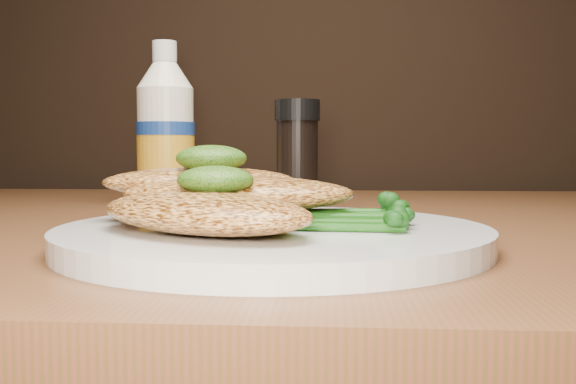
{
  "coord_description": "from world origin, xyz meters",
  "views": [
    {
      "loc": [
        0.1,
        0.4,
        0.82
      ],
      "look_at": [
        0.07,
        0.85,
        0.79
      ],
      "focal_mm": 41.1,
      "sensor_mm": 36.0,
      "label": 1
    }
  ],
  "objects": [
    {
      "name": "chicken_back",
      "position": [
        -0.0,
        0.89,
        0.79
      ],
      "size": [
        0.16,
        0.11,
        0.02
      ],
      "primitive_type": "ellipsoid",
      "rotation": [
        0.0,
        0.0,
        0.25
      ],
      "color": "#DE9646",
      "rests_on": "plate"
    },
    {
      "name": "plate",
      "position": [
        0.06,
        0.85,
        0.76
      ],
      "size": [
        0.3,
        0.3,
        0.02
      ],
      "primitive_type": "cylinder",
      "color": "silver",
      "rests_on": "dining_table"
    },
    {
      "name": "pesto_back",
      "position": [
        0.01,
        0.88,
        0.81
      ],
      "size": [
        0.06,
        0.05,
        0.02
      ],
      "primitive_type": "ellipsoid",
      "rotation": [
        0.0,
        0.0,
        0.11
      ],
      "color": "black",
      "rests_on": "chicken_back"
    },
    {
      "name": "chicken_mid",
      "position": [
        0.03,
        0.86,
        0.79
      ],
      "size": [
        0.17,
        0.09,
        0.03
      ],
      "primitive_type": "ellipsoid",
      "rotation": [
        0.0,
        0.0,
        0.02
      ],
      "color": "#DE9646",
      "rests_on": "plate"
    },
    {
      "name": "chicken_front",
      "position": [
        0.02,
        0.81,
        0.78
      ],
      "size": [
        0.19,
        0.17,
        0.03
      ],
      "primitive_type": "ellipsoid",
      "rotation": [
        0.0,
        0.0,
        -0.63
      ],
      "color": "#DE9646",
      "rests_on": "plate"
    },
    {
      "name": "mayo_bottle",
      "position": [
        -0.1,
        1.18,
        0.85
      ],
      "size": [
        0.09,
        0.09,
        0.2
      ],
      "primitive_type": null,
      "rotation": [
        0.0,
        0.0,
        0.34
      ],
      "color": "white",
      "rests_on": "dining_table"
    },
    {
      "name": "broccolini_bundle",
      "position": [
        0.1,
        0.84,
        0.78
      ],
      "size": [
        0.17,
        0.14,
        0.02
      ],
      "primitive_type": null,
      "rotation": [
        0.0,
        0.0,
        0.18
      ],
      "color": "#195011",
      "rests_on": "plate"
    },
    {
      "name": "pepper_grinder",
      "position": [
        0.06,
        1.12,
        0.81
      ],
      "size": [
        0.06,
        0.06,
        0.12
      ],
      "primitive_type": null,
      "rotation": [
        0.0,
        0.0,
        0.39
      ],
      "color": "black",
      "rests_on": "dining_table"
    },
    {
      "name": "pesto_front",
      "position": [
        0.02,
        0.82,
        0.8
      ],
      "size": [
        0.05,
        0.05,
        0.02
      ],
      "primitive_type": "ellipsoid",
      "rotation": [
        0.0,
        0.0,
        -0.06
      ],
      "color": "black",
      "rests_on": "chicken_front"
    }
  ]
}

